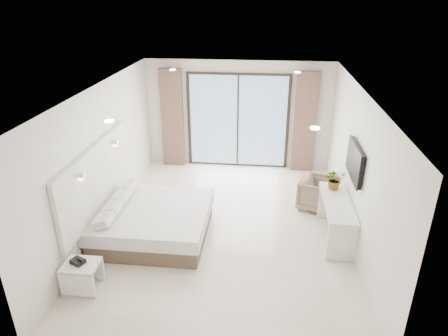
% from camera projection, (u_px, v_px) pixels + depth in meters
% --- Properties ---
extents(ground, '(6.20, 6.20, 0.00)m').
position_uv_depth(ground, '(225.00, 228.00, 7.71)').
color(ground, beige).
rests_on(ground, ground).
extents(room_shell, '(4.62, 6.22, 2.72)m').
position_uv_depth(room_shell, '(218.00, 139.00, 7.73)').
color(room_shell, silver).
rests_on(room_shell, ground).
extents(bed, '(2.01, 1.91, 0.70)m').
position_uv_depth(bed, '(153.00, 222.00, 7.38)').
color(bed, brown).
rests_on(bed, ground).
extents(nightstand, '(0.53, 0.43, 0.47)m').
position_uv_depth(nightstand, '(83.00, 277.00, 6.05)').
color(nightstand, silver).
rests_on(nightstand, ground).
extents(phone, '(0.24, 0.22, 0.07)m').
position_uv_depth(phone, '(78.00, 261.00, 5.96)').
color(phone, black).
rests_on(phone, nightstand).
extents(console_desk, '(0.49, 1.56, 0.77)m').
position_uv_depth(console_desk, '(336.00, 211.00, 7.20)').
color(console_desk, silver).
rests_on(console_desk, ground).
extents(plant, '(0.42, 0.46, 0.32)m').
position_uv_depth(plant, '(335.00, 181.00, 7.49)').
color(plant, '#33662D').
rests_on(plant, console_desk).
extents(armchair, '(0.88, 0.90, 0.74)m').
position_uv_depth(armchair, '(318.00, 192.00, 8.29)').
color(armchair, '#8F6F5D').
rests_on(armchair, ground).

